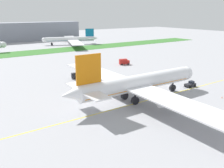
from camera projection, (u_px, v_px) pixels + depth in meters
ground_plane at (151, 98)px, 81.81m from camera, size 600.00×600.00×0.00m
apron_taxi_line at (154, 99)px, 80.91m from camera, size 280.00×0.36×0.01m
grass_median_strip at (37, 52)px, 175.21m from camera, size 320.00×24.00×0.10m
airliner_foreground at (136, 83)px, 77.99m from camera, size 51.99×82.50×16.76m
pushback_tug at (190, 84)px, 93.66m from camera, size 6.31×2.56×2.22m
ground_crew_wingwalker_port at (178, 99)px, 77.54m from camera, size 0.57×0.32×1.64m
traffic_cone_near_nose at (222, 97)px, 81.46m from camera, size 0.36×0.36×0.58m
service_truck_baggage_loader at (78, 75)px, 105.09m from camera, size 6.45×4.02×2.50m
service_truck_fuel_bowser at (124, 62)px, 132.88m from camera, size 5.97×3.64×3.15m
parked_airliner_far_centre at (71, 39)px, 215.56m from camera, size 47.50×78.74×13.62m
terminal_building at (35, 31)px, 247.73m from camera, size 90.44×20.00×18.00m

